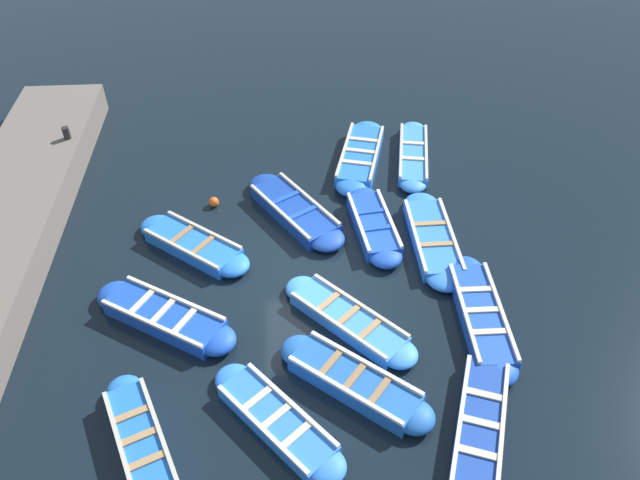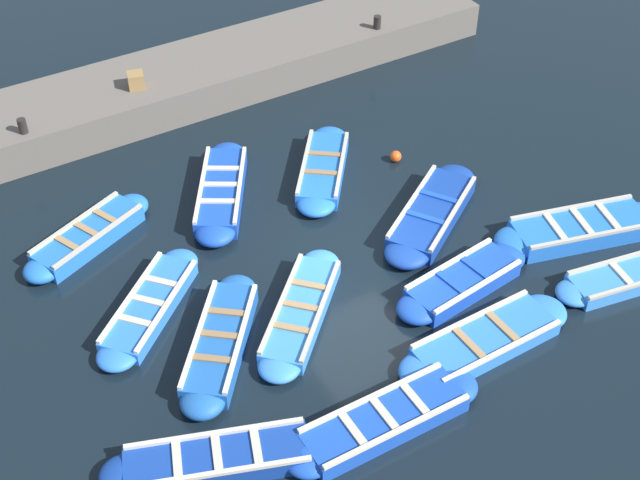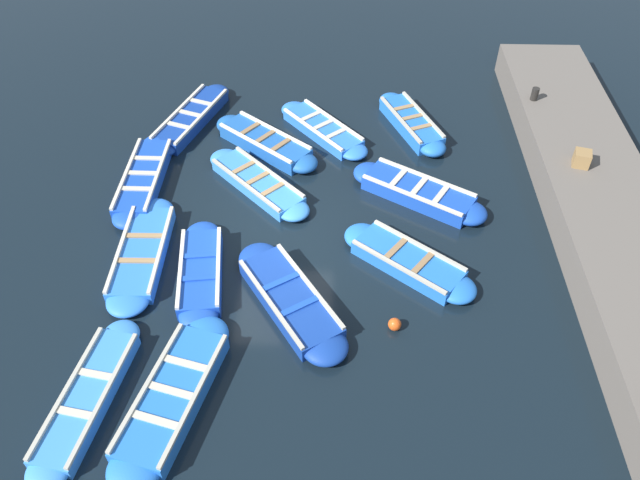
% 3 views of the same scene
% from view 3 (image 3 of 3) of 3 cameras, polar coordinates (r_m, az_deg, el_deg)
% --- Properties ---
extents(ground_plane, '(120.00, 120.00, 0.00)m').
position_cam_3_polar(ground_plane, '(14.70, -3.60, 0.11)').
color(ground_plane, black).
extents(boat_drifting, '(1.92, 3.97, 0.44)m').
position_cam_3_polar(boat_drifting, '(12.13, -13.31, -13.75)').
color(boat_drifting, blue).
rests_on(boat_drifting, ground).
extents(boat_end_of_row, '(1.21, 3.29, 0.42)m').
position_cam_3_polar(boat_end_of_row, '(13.94, -10.86, -2.92)').
color(boat_end_of_row, '#1947B7').
rests_on(boat_end_of_row, ground).
extents(boat_alongside, '(2.80, 3.07, 0.36)m').
position_cam_3_polar(boat_alongside, '(17.85, 0.27, 10.08)').
color(boat_alongside, blue).
rests_on(boat_alongside, ground).
extents(boat_centre, '(3.19, 2.74, 0.40)m').
position_cam_3_polar(boat_centre, '(14.06, 8.04, -1.96)').
color(boat_centre, blue).
rests_on(boat_centre, ground).
extents(boat_outer_left, '(3.07, 3.13, 0.36)m').
position_cam_3_polar(boat_outer_left, '(16.03, -5.71, 5.20)').
color(boat_outer_left, '#3884E0').
rests_on(boat_outer_left, ground).
extents(boat_outer_right, '(1.04, 3.74, 0.36)m').
position_cam_3_polar(boat_outer_right, '(14.70, -15.95, -1.14)').
color(boat_outer_right, blue).
rests_on(boat_outer_right, ground).
extents(boat_far_corner, '(1.39, 3.73, 0.35)m').
position_cam_3_polar(boat_far_corner, '(12.62, -20.49, -13.34)').
color(boat_far_corner, '#3884E0').
rests_on(boat_far_corner, ground).
extents(boat_inner_gap, '(2.83, 3.66, 0.42)m').
position_cam_3_polar(boat_inner_gap, '(13.20, -2.75, -5.46)').
color(boat_inner_gap, navy).
rests_on(boat_inner_gap, ground).
extents(boat_broadside, '(2.03, 3.85, 0.40)m').
position_cam_3_polar(boat_broadside, '(18.63, -11.73, 10.82)').
color(boat_broadside, navy).
rests_on(boat_broadside, ground).
extents(boat_tucked, '(0.92, 3.77, 0.41)m').
position_cam_3_polar(boat_tucked, '(16.69, -15.82, 5.43)').
color(boat_tucked, '#1947B7').
rests_on(boat_tucked, ground).
extents(boat_stern_in, '(1.96, 3.27, 0.44)m').
position_cam_3_polar(boat_stern_in, '(18.22, 8.33, 10.54)').
color(boat_stern_in, blue).
rests_on(boat_stern_in, ground).
extents(boat_mid_row, '(3.25, 2.84, 0.45)m').
position_cam_3_polar(boat_mid_row, '(17.31, -5.02, 8.84)').
color(boat_mid_row, '#1E59AD').
rests_on(boat_mid_row, ground).
extents(boat_bow_out, '(3.53, 2.62, 0.45)m').
position_cam_3_polar(boat_bow_out, '(15.80, 8.96, 4.32)').
color(boat_bow_out, '#1947B7').
rests_on(boat_bow_out, ground).
extents(quay_wall, '(2.47, 15.94, 0.91)m').
position_cam_3_polar(quay_wall, '(15.70, 25.18, 0.74)').
color(quay_wall, '#605951').
rests_on(quay_wall, ground).
extents(bollard_mid_north, '(0.20, 0.20, 0.35)m').
position_cam_3_polar(bollard_mid_north, '(18.60, 19.05, 12.51)').
color(bollard_mid_north, black).
rests_on(bollard_mid_north, quay_wall).
extents(wooden_crate, '(0.47, 0.47, 0.38)m').
position_cam_3_polar(wooden_crate, '(16.47, 22.82, 6.88)').
color(wooden_crate, olive).
rests_on(wooden_crate, quay_wall).
extents(buoy_orange_near, '(0.27, 0.27, 0.27)m').
position_cam_3_polar(buoy_orange_near, '(12.92, 6.84, -7.66)').
color(buoy_orange_near, '#E05119').
rests_on(buoy_orange_near, ground).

